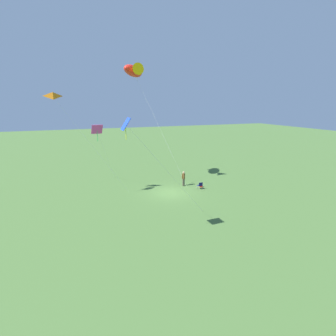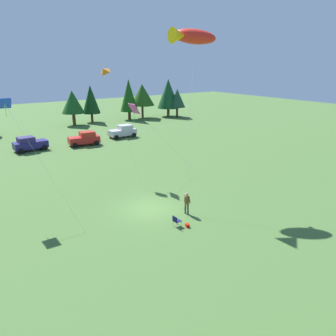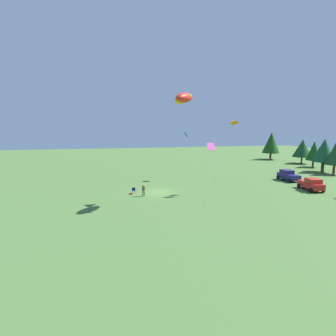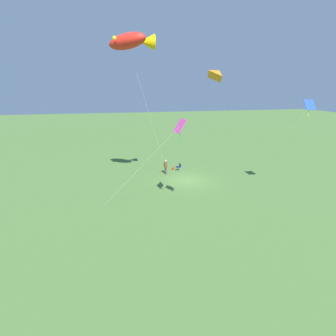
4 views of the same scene
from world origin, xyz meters
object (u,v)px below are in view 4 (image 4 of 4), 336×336
at_px(person_kite_flyer, 166,166).
at_px(backpack_on_grass, 173,168).
at_px(kite_diamond_blue, 306,108).
at_px(kite_large_fish, 132,41).
at_px(kite_delta_orange, 219,75).
at_px(kite_diamond_rainbow, 178,128).
at_px(folding_chair, 179,166).

distance_m(person_kite_flyer, backpack_on_grass, 2.30).
bearing_deg(kite_diamond_blue, kite_large_fish, -16.20).
bearing_deg(kite_delta_orange, person_kite_flyer, -88.81).
bearing_deg(kite_diamond_rainbow, folding_chair, -105.35).
height_order(person_kite_flyer, kite_diamond_rainbow, kite_diamond_rainbow).
xyz_separation_m(person_kite_flyer, kite_delta_orange, (-0.28, 13.33, 9.27)).
height_order(folding_chair, kite_diamond_blue, kite_diamond_blue).
bearing_deg(folding_chair, kite_diamond_rainbow, 70.39).
xyz_separation_m(person_kite_flyer, folding_chair, (-1.90, -1.22, -0.53)).
relative_size(backpack_on_grass, kite_large_fish, 0.02).
bearing_deg(kite_diamond_rainbow, backpack_on_grass, -101.62).
height_order(kite_delta_orange, kite_diamond_rainbow, kite_delta_orange).
height_order(folding_chair, backpack_on_grass, folding_chair).
bearing_deg(backpack_on_grass, person_kite_flyer, 53.48).
distance_m(folding_chair, backpack_on_grass, 0.88).
bearing_deg(backpack_on_grass, kite_delta_orange, 86.26).
xyz_separation_m(folding_chair, backpack_on_grass, (0.64, -0.48, -0.38)).
xyz_separation_m(kite_large_fish, kite_diamond_blue, (-13.91, 4.04, -5.18)).
distance_m(kite_large_fish, kite_diamond_blue, 15.38).
bearing_deg(person_kite_flyer, folding_chair, -173.98).
height_order(backpack_on_grass, kite_large_fish, kite_large_fish).
bearing_deg(person_kite_flyer, backpack_on_grass, -153.24).
relative_size(kite_large_fish, kite_delta_orange, 1.30).
bearing_deg(backpack_on_grass, kite_diamond_blue, 130.47).
height_order(kite_large_fish, kite_diamond_blue, kite_large_fish).
distance_m(folding_chair, kite_diamond_rainbow, 12.75).
distance_m(person_kite_flyer, kite_diamond_rainbow, 11.14).
bearing_deg(kite_delta_orange, kite_diamond_rainbow, -71.19).
distance_m(person_kite_flyer, kite_diamond_blue, 15.09).
bearing_deg(folding_chair, kite_diamond_blue, 125.45).
distance_m(backpack_on_grass, kite_diamond_rainbow, 13.22).
distance_m(backpack_on_grass, kite_delta_orange, 18.18).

